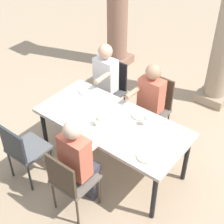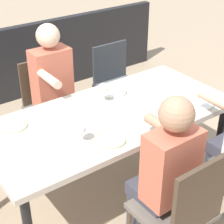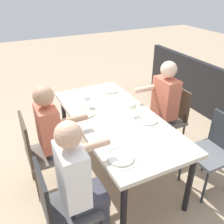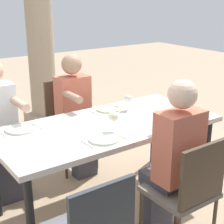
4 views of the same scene
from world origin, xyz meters
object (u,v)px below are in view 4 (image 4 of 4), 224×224
(dining_table, at_px, (107,131))
(chair_mid_south, at_px, (188,189))
(diner_woman_green, at_px, (0,126))
(plate_1, at_px, (104,139))
(chair_mid_north, at_px, (68,119))
(plate_3, at_px, (185,116))
(diner_man_white, at_px, (172,159))
(plate_2, at_px, (108,109))
(wine_glass_1, at_px, (113,117))
(plate_0, at_px, (20,129))
(stone_column_centre, at_px, (39,26))
(diner_guest_third, at_px, (76,111))
(wine_glass_2, at_px, (128,99))

(dining_table, relative_size, chair_mid_south, 2.12)
(diner_woman_green, xyz_separation_m, plate_1, (0.49, -0.97, 0.09))
(chair_mid_north, relative_size, plate_3, 4.54)
(diner_man_white, relative_size, plate_2, 6.05)
(chair_mid_north, bearing_deg, wine_glass_1, -98.17)
(diner_woman_green, bearing_deg, plate_3, -34.42)
(wine_glass_1, height_order, plate_3, wine_glass_1)
(plate_0, bearing_deg, stone_column_centre, 60.78)
(diner_guest_third, distance_m, plate_2, 0.43)
(stone_column_centre, relative_size, plate_3, 13.61)
(diner_guest_third, bearing_deg, plate_0, -152.10)
(diner_woman_green, height_order, diner_guest_third, diner_woman_green)
(diner_man_white, relative_size, wine_glass_1, 7.72)
(dining_table, height_order, stone_column_centre, stone_column_centre)
(plate_2, bearing_deg, plate_0, -179.81)
(dining_table, distance_m, wine_glass_2, 0.46)
(wine_glass_2, relative_size, plate_3, 0.73)
(chair_mid_south, bearing_deg, diner_man_white, 89.03)
(diner_man_white, xyz_separation_m, wine_glass_2, (0.29, 0.90, 0.19))
(plate_1, height_order, plate_2, same)
(diner_guest_third, bearing_deg, wine_glass_2, -59.41)
(diner_guest_third, distance_m, plate_0, 0.86)
(stone_column_centre, height_order, plate_0, stone_column_centre)
(stone_column_centre, bearing_deg, diner_guest_third, -102.63)
(plate_1, relative_size, plate_3, 1.16)
(chair_mid_north, bearing_deg, plate_0, -142.06)
(plate_1, xyz_separation_m, wine_glass_2, (0.60, 0.47, 0.10))
(plate_3, bearing_deg, plate_0, 157.61)
(plate_3, bearing_deg, diner_guest_third, 121.81)
(dining_table, bearing_deg, plate_1, -128.65)
(wine_glass_2, distance_m, plate_3, 0.55)
(plate_2, xyz_separation_m, plate_3, (0.46, -0.56, 0.00))
(diner_man_white, xyz_separation_m, wine_glass_1, (-0.15, 0.52, 0.20))
(chair_mid_south, bearing_deg, plate_2, 83.94)
(chair_mid_south, distance_m, plate_2, 1.20)
(diner_man_white, bearing_deg, plate_0, 127.38)
(wine_glass_2, bearing_deg, diner_woman_green, 155.59)
(chair_mid_south, relative_size, plate_1, 3.75)
(diner_man_white, distance_m, wine_glass_1, 0.58)
(stone_column_centre, xyz_separation_m, plate_3, (0.24, -2.53, -0.63))
(chair_mid_north, distance_m, plate_2, 0.65)
(wine_glass_1, height_order, wine_glass_2, wine_glass_1)
(diner_woman_green, xyz_separation_m, wine_glass_2, (1.09, -0.50, 0.19))
(plate_2, bearing_deg, stone_column_centre, 83.44)
(chair_mid_north, height_order, plate_1, chair_mid_north)
(plate_1, height_order, wine_glass_2, wine_glass_2)
(diner_woman_green, distance_m, stone_column_centre, 2.08)
(diner_man_white, height_order, diner_guest_third, diner_man_white)
(plate_1, bearing_deg, chair_mid_south, -62.47)
(plate_2, bearing_deg, diner_man_white, -96.94)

